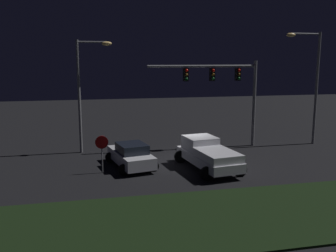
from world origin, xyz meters
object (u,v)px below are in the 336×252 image
Objects in this scene: street_lamp_right at (311,75)px; stop_sign at (102,147)px; pickup_truck at (207,153)px; traffic_signal_gantry at (224,82)px; street_lamp_left at (86,83)px; car_sedan at (131,155)px.

street_lamp_right is 3.87× the size of stop_sign.
street_lamp_right is (9.83, 4.84, 4.41)m from pickup_truck.
street_lamp_left reaches higher than traffic_signal_gantry.
street_lamp_left is 3.55× the size of stop_sign.
stop_sign is at bearing -164.77° from street_lamp_right.
pickup_truck is 0.68× the size of traffic_signal_gantry.
street_lamp_left is at bearing 42.68° from pickup_truck.
street_lamp_right is (6.85, -0.38, 0.51)m from traffic_signal_gantry.
traffic_signal_gantry is 10.93m from stop_sign.
car_sedan is at bearing -166.37° from street_lamp_right.
pickup_truck is 0.65× the size of street_lamp_right.
street_lamp_right is (16.87, -0.96, 0.42)m from street_lamp_left.
stop_sign reaches higher than pickup_truck.
car_sedan is 0.59× the size of street_lamp_left.
street_lamp_right reaches higher than pickup_truck.
car_sedan is at bearing 65.14° from pickup_truck.
car_sedan is at bearing -59.96° from street_lamp_left.
pickup_truck is 0.71× the size of street_lamp_left.
car_sedan is 2.18m from stop_sign.
street_lamp_left reaches higher than car_sedan.
street_lamp_right is at bearing -87.82° from car_sedan.
traffic_signal_gantry is (7.45, 3.85, 4.16)m from car_sedan.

